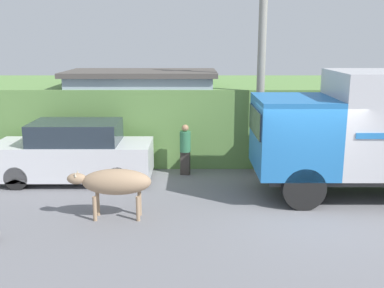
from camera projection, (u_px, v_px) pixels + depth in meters
The scene contains 7 objects.
ground_plane at pixel (310, 211), 10.87m from camera, with size 60.00×60.00×0.00m, color slate.
hillside_embankment at pixel (269, 115), 16.90m from camera, with size 32.00×5.74×2.53m.
building_backdrop at pixel (144, 115), 15.26m from camera, with size 4.97×2.70×3.04m.
brown_cow at pixel (116, 182), 10.28m from camera, with size 1.93×0.60×1.18m.
parked_suv at pixel (76, 153), 13.01m from camera, with size 4.52×1.74×1.77m.
pedestrian_on_hill at pixel (187, 147), 13.65m from camera, with size 0.39×0.39×1.56m.
utility_pole at pixel (263, 60), 13.28m from camera, with size 0.90×0.24×6.69m.
Camera 1 is at (-2.83, -10.22, 4.07)m, focal length 42.00 mm.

